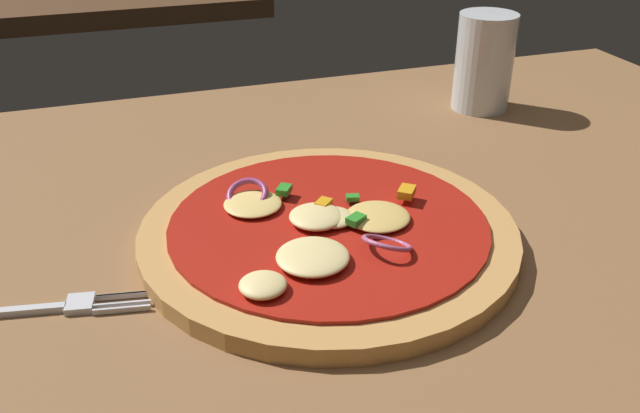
{
  "coord_description": "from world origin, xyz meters",
  "views": [
    {
      "loc": [
        -0.14,
        -0.4,
        0.32
      ],
      "look_at": [
        0.02,
        0.05,
        0.05
      ],
      "focal_mm": 38.52,
      "sensor_mm": 36.0,
      "label": 1
    }
  ],
  "objects": [
    {
      "name": "dining_table",
      "position": [
        0.0,
        0.0,
        0.02
      ],
      "size": [
        1.13,
        0.81,
        0.03
      ],
      "color": "brown",
      "rests_on": "ground"
    },
    {
      "name": "beer_glass",
      "position": [
        0.28,
        0.25,
        0.08
      ],
      "size": [
        0.06,
        0.06,
        0.11
      ],
      "color": "silver",
      "rests_on": "dining_table"
    },
    {
      "name": "fork",
      "position": [
        -0.2,
        0.0,
        0.04
      ],
      "size": [
        0.17,
        0.04,
        0.01
      ],
      "color": "silver",
      "rests_on": "dining_table"
    },
    {
      "name": "pizza",
      "position": [
        0.01,
        0.03,
        0.04
      ],
      "size": [
        0.29,
        0.29,
        0.03
      ],
      "color": "tan",
      "rests_on": "dining_table"
    }
  ]
}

